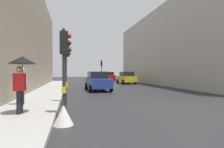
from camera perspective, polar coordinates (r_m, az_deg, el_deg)
ground_plane at (r=9.17m, az=22.72°, el=-10.19°), size 120.00×120.00×0.00m
sidewalk_kerb at (r=13.54m, az=-20.60°, el=-6.36°), size 2.51×40.00×0.16m
building_facade_right at (r=29.01m, az=23.38°, el=7.20°), size 12.00×28.06×10.14m
traffic_light_near_left at (r=6.96m, az=-14.74°, el=5.36°), size 0.44×0.26×3.32m
traffic_light_far_median at (r=29.19m, az=-3.33°, el=2.18°), size 0.25×0.43×3.65m
traffic_light_near_right at (r=9.73m, az=-14.24°, el=4.56°), size 0.45×0.34×3.46m
car_red_sedan at (r=37.65m, az=-1.10°, el=-0.67°), size 2.25×4.32×1.76m
car_blue_van at (r=16.90m, az=-4.50°, el=-2.23°), size 2.18×4.28×1.76m
car_yellow_taxi at (r=26.66m, az=4.52°, el=-1.20°), size 2.14×4.26×1.76m
pedestrian_with_umbrella at (r=7.53m, az=-26.62°, el=1.53°), size 1.00×1.00×2.14m
pedestrian_with_black_backpack at (r=9.74m, az=-26.67°, el=-2.69°), size 0.65×0.41×1.77m
warning_sign_triangle at (r=6.17m, az=-15.03°, el=-12.38°), size 0.64×0.64×0.65m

